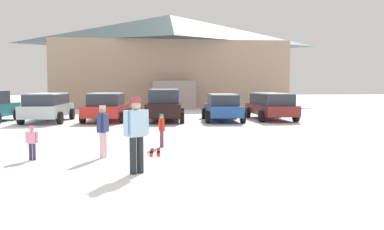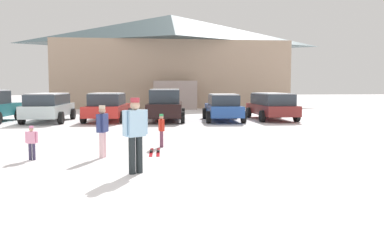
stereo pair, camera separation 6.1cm
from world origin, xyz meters
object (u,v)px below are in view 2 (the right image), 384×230
at_px(parked_silver_wagon, 49,106).
at_px(parked_red_sedan, 108,107).
at_px(parked_black_sedan, 165,105).
at_px(pair_of_skis, 155,152).
at_px(parked_maroon_van, 271,105).
at_px(skier_adult_in_blue_parka, 135,131).
at_px(ski_lodge, 171,60).
at_px(skier_child_in_pink_snowsuit, 32,141).
at_px(skier_child_in_red_jacket, 161,128).
at_px(skier_teen_in_navy_coat, 102,128).
at_px(parked_blue_hatchback, 223,107).

relative_size(parked_silver_wagon, parked_red_sedan, 0.98).
distance_m(parked_black_sedan, pair_of_skis, 10.08).
relative_size(parked_maroon_van, skier_adult_in_blue_parka, 2.81).
relative_size(ski_lodge, parked_maroon_van, 4.61).
height_order(ski_lodge, skier_child_in_pink_snowsuit, ski_lodge).
bearing_deg(parked_red_sedan, ski_lodge, 74.95).
bearing_deg(parked_red_sedan, skier_adult_in_blue_parka, -80.88).
distance_m(parked_maroon_van, pair_of_skis, 12.23).
bearing_deg(ski_lodge, skier_child_in_red_jacket, -93.65).
relative_size(parked_black_sedan, skier_teen_in_navy_coat, 3.37).
xyz_separation_m(skier_teen_in_navy_coat, pair_of_skis, (1.40, 0.59, -0.77)).
distance_m(skier_teen_in_navy_coat, skier_child_in_pink_snowsuit, 1.82).
bearing_deg(parked_silver_wagon, parked_maroon_van, -0.27).
bearing_deg(parked_red_sedan, skier_child_in_pink_snowsuit, -93.55).
xyz_separation_m(parked_silver_wagon, parked_blue_hatchback, (9.51, -0.51, -0.08)).
distance_m(skier_child_in_red_jacket, pair_of_skis, 1.17).
bearing_deg(parked_maroon_van, parked_red_sedan, 179.08).
relative_size(parked_maroon_van, skier_child_in_red_jacket, 4.48).
bearing_deg(parked_red_sedan, skier_child_in_red_jacket, -73.67).
distance_m(parked_silver_wagon, parked_black_sedan, 6.32).
bearing_deg(parked_black_sedan, ski_lodge, 85.93).
height_order(skier_teen_in_navy_coat, pair_of_skis, skier_teen_in_navy_coat).
height_order(parked_black_sedan, skier_child_in_pink_snowsuit, parked_black_sedan).
height_order(parked_red_sedan, skier_child_in_pink_snowsuit, parked_red_sedan).
relative_size(ski_lodge, skier_child_in_pink_snowsuit, 24.22).
relative_size(ski_lodge, skier_adult_in_blue_parka, 12.95).
height_order(parked_silver_wagon, skier_teen_in_navy_coat, parked_silver_wagon).
bearing_deg(skier_child_in_red_jacket, pair_of_skis, -102.61).
height_order(ski_lodge, skier_child_in_red_jacket, ski_lodge).
distance_m(parked_blue_hatchback, skier_adult_in_blue_parka, 12.99).
relative_size(ski_lodge, pair_of_skis, 16.29).
height_order(parked_silver_wagon, skier_child_in_red_jacket, parked_silver_wagon).
height_order(skier_child_in_red_jacket, skier_child_in_pink_snowsuit, skier_child_in_red_jacket).
relative_size(parked_red_sedan, parked_maroon_van, 1.01).
relative_size(parked_silver_wagon, pair_of_skis, 3.50).
relative_size(parked_silver_wagon, parked_blue_hatchback, 1.02).
xyz_separation_m(ski_lodge, skier_child_in_red_jacket, (-1.62, -25.45, -3.94)).
distance_m(parked_blue_hatchback, parked_maroon_van, 2.96).
bearing_deg(skier_child_in_red_jacket, parked_silver_wagon, 122.50).
relative_size(parked_silver_wagon, parked_black_sedan, 0.98).
relative_size(parked_red_sedan, parked_blue_hatchback, 1.04).
relative_size(parked_red_sedan, skier_teen_in_navy_coat, 3.37).
xyz_separation_m(parked_black_sedan, pair_of_skis, (-0.68, -10.02, -0.87)).
bearing_deg(skier_child_in_pink_snowsuit, parked_black_sedan, 70.28).
height_order(skier_child_in_red_jacket, skier_adult_in_blue_parka, skier_adult_in_blue_parka).
relative_size(parked_black_sedan, pair_of_skis, 3.57).
height_order(parked_red_sedan, pair_of_skis, parked_red_sedan).
bearing_deg(parked_black_sedan, skier_child_in_red_jacket, -92.88).
bearing_deg(parked_blue_hatchback, skier_adult_in_blue_parka, -109.33).
height_order(parked_silver_wagon, parked_red_sedan, parked_red_sedan).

